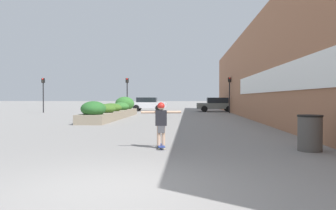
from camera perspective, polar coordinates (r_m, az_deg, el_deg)
name	(u,v)px	position (r m, az deg, el deg)	size (l,w,h in m)	color
ground_plane	(113,189)	(5.46, -9.63, -14.19)	(300.00, 300.00, 0.00)	gray
building_wall_right	(252,72)	(23.70, 14.49, 5.52)	(0.67, 42.73, 6.51)	#9E6647
planter_box	(114,111)	(23.80, -9.47, -0.99)	(1.63, 11.90, 1.57)	gray
skateboard	(161,146)	(9.49, -1.22, -7.15)	(0.30, 0.80, 0.09)	navy
skateboarder	(161,119)	(9.41, -1.22, -2.50)	(1.15, 0.25, 1.24)	tan
trash_bin	(310,133)	(9.75, 23.48, -4.49)	(0.67, 0.67, 0.99)	#514C47
car_leftmost	(216,104)	(35.18, 8.43, 0.12)	(4.09, 1.94, 1.50)	slate
car_center_left	(148,104)	(36.52, -3.51, 0.21)	(3.96, 1.98, 1.51)	silver
traffic_light_left	(127,89)	(32.66, -7.13, 2.76)	(0.28, 0.30, 3.41)	black
traffic_light_right	(229,89)	(32.16, 10.66, 2.80)	(0.28, 0.30, 3.44)	black
traffic_light_far_left	(43,89)	(34.64, -20.92, 2.59)	(0.28, 0.30, 3.41)	black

